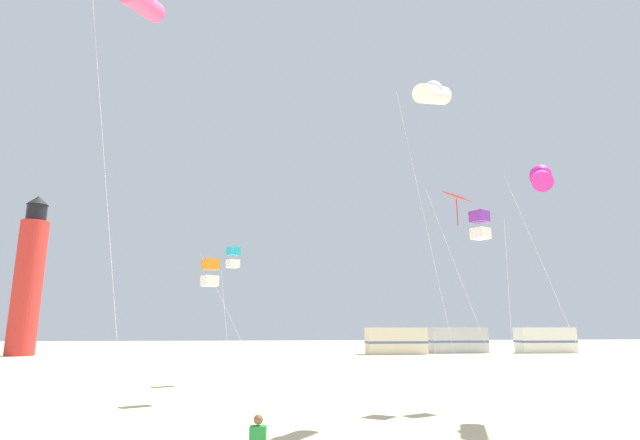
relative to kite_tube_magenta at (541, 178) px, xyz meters
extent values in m
cube|color=#238438|center=(-9.89, -5.30, -7.53)|extent=(0.36, 0.26, 0.52)
sphere|color=brown|center=(-9.89, -5.30, -7.15)|extent=(0.20, 0.20, 0.20)
cylinder|color=silver|center=(-0.58, -1.07, -4.12)|extent=(2.16, 1.17, 8.17)
cylinder|color=#D826A5|center=(0.00, 0.00, -0.04)|extent=(1.80, 2.53, 1.48)
sphere|color=#D826A5|center=(0.00, 0.00, 0.11)|extent=(0.76, 0.76, 0.76)
cylinder|color=silver|center=(-4.41, -0.43, -2.48)|extent=(1.56, 1.32, 11.47)
cylinder|color=white|center=(-3.76, 0.34, 3.26)|extent=(2.15, 2.36, 1.48)
sphere|color=white|center=(-3.76, 0.34, 3.41)|extent=(0.76, 0.76, 0.76)
cylinder|color=silver|center=(-14.22, -2.71, -1.61)|extent=(2.15, 0.36, 13.20)
cylinder|color=#E54C8C|center=(-14.04, -1.64, 4.99)|extent=(1.09, 2.57, 1.48)
cylinder|color=silver|center=(-11.40, 4.71, -5.62)|extent=(0.53, 1.65, 5.18)
cube|color=orange|center=(-12.22, 4.97, -2.69)|extent=(0.82, 0.82, 0.44)
cube|color=white|center=(-12.22, 4.97, -3.39)|extent=(0.82, 0.82, 0.44)
cylinder|color=silver|center=(-11.67, 9.84, -4.85)|extent=(3.39, 0.20, 6.72)
cube|color=#1EB2D1|center=(-11.76, 11.53, -1.14)|extent=(0.82, 0.82, 0.44)
cube|color=white|center=(-11.76, 11.53, -1.84)|extent=(0.82, 0.82, 0.44)
cylinder|color=silver|center=(-2.54, 1.26, -4.14)|extent=(2.51, 0.67, 8.13)
cube|color=red|center=(-2.21, 2.51, -0.08)|extent=(1.22, 1.22, 0.40)
cylinder|color=red|center=(-2.21, 2.51, -0.73)|extent=(0.04, 0.04, 1.10)
cylinder|color=silver|center=(-0.53, 2.08, -4.74)|extent=(0.68, 1.62, 6.94)
cube|color=purple|center=(-1.34, 2.41, -0.92)|extent=(0.82, 0.82, 0.44)
cube|color=white|center=(-1.34, 2.41, -1.62)|extent=(0.82, 0.82, 0.44)
cylinder|color=red|center=(-34.89, 38.54, -1.21)|extent=(2.80, 2.80, 14.00)
cylinder|color=black|center=(-34.89, 38.54, 6.69)|extent=(2.00, 2.00, 1.80)
cone|color=black|center=(-34.89, 38.54, 8.09)|extent=(2.20, 2.20, 1.00)
cube|color=beige|center=(4.05, 37.47, -6.81)|extent=(6.47, 2.51, 2.80)
cube|color=#4C608C|center=(4.05, 37.47, -6.95)|extent=(6.51, 2.55, 0.24)
cube|color=#B7BABF|center=(11.68, 39.38, -6.81)|extent=(6.52, 2.65, 2.80)
cube|color=#4C608C|center=(11.68, 39.38, -6.95)|extent=(6.56, 2.69, 0.24)
cube|color=white|center=(21.62, 38.50, -6.81)|extent=(6.41, 2.34, 2.80)
cube|color=#4C608C|center=(21.62, 38.50, -6.95)|extent=(6.45, 2.38, 0.24)
camera|label=1|loc=(-9.72, -16.27, -5.25)|focal=27.74mm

